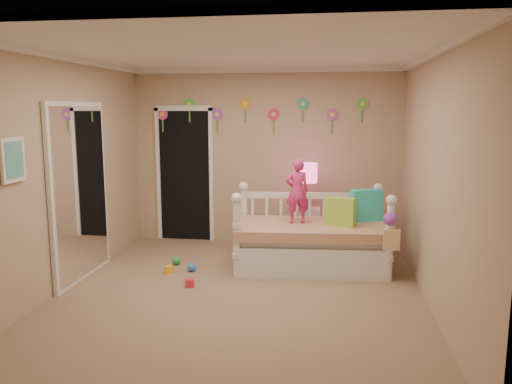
% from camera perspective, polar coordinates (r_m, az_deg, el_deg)
% --- Properties ---
extents(floor, '(4.00, 4.50, 0.01)m').
position_cam_1_polar(floor, '(5.63, -1.93, -11.58)').
color(floor, '#7F684C').
rests_on(floor, ground).
extents(ceiling, '(4.00, 4.50, 0.01)m').
position_cam_1_polar(ceiling, '(5.29, -2.09, 15.74)').
color(ceiling, white).
rests_on(ceiling, floor).
extents(back_wall, '(4.00, 0.01, 2.60)m').
position_cam_1_polar(back_wall, '(7.52, 1.07, 3.93)').
color(back_wall, tan).
rests_on(back_wall, floor).
extents(left_wall, '(0.01, 4.50, 2.60)m').
position_cam_1_polar(left_wall, '(5.99, -21.18, 1.91)').
color(left_wall, tan).
rests_on(left_wall, floor).
extents(right_wall, '(0.01, 4.50, 2.60)m').
position_cam_1_polar(right_wall, '(5.33, 19.68, 1.13)').
color(right_wall, tan).
rests_on(right_wall, floor).
extents(crown_molding, '(4.00, 4.50, 0.06)m').
position_cam_1_polar(crown_molding, '(5.29, -2.09, 15.41)').
color(crown_molding, white).
rests_on(crown_molding, ceiling).
extents(daybed, '(1.99, 1.17, 1.04)m').
position_cam_1_polar(daybed, '(6.43, 6.27, -4.11)').
color(daybed, white).
rests_on(daybed, floor).
extents(pillow_turquoise, '(0.44, 0.29, 0.41)m').
position_cam_1_polar(pillow_turquoise, '(6.65, 12.43, -1.49)').
color(pillow_turquoise, '#2AD2BE').
rests_on(pillow_turquoise, daybed).
extents(pillow_lime, '(0.40, 0.24, 0.35)m').
position_cam_1_polar(pillow_lime, '(6.34, 9.53, -2.21)').
color(pillow_lime, '#9CD13F').
rests_on(pillow_lime, daybed).
extents(child, '(0.34, 0.27, 0.82)m').
position_cam_1_polar(child, '(6.37, 4.69, 0.09)').
color(child, '#DC3281').
rests_on(child, daybed).
extents(nightstand, '(0.40, 0.31, 0.63)m').
position_cam_1_polar(nightstand, '(7.18, 5.70, -4.32)').
color(nightstand, white).
rests_on(nightstand, floor).
extents(table_lamp, '(0.29, 0.29, 0.64)m').
position_cam_1_polar(table_lamp, '(7.05, 5.79, 1.54)').
color(table_lamp, '#EE1F76').
rests_on(table_lamp, nightstand).
extents(closet_doorway, '(0.90, 0.04, 2.07)m').
position_cam_1_polar(closet_doorway, '(7.79, -8.12, 2.07)').
color(closet_doorway, black).
rests_on(closet_doorway, back_wall).
extents(flower_decals, '(3.40, 0.02, 0.50)m').
position_cam_1_polar(flower_decals, '(7.48, 0.38, 8.82)').
color(flower_decals, '#B2668C').
rests_on(flower_decals, back_wall).
extents(mirror_closet, '(0.07, 1.30, 2.10)m').
position_cam_1_polar(mirror_closet, '(6.27, -19.39, 0.00)').
color(mirror_closet, white).
rests_on(mirror_closet, left_wall).
extents(wall_picture, '(0.05, 0.34, 0.42)m').
position_cam_1_polar(wall_picture, '(5.19, -25.91, 3.31)').
color(wall_picture, white).
rests_on(wall_picture, left_wall).
extents(hanging_bag, '(0.20, 0.16, 0.36)m').
position_cam_1_polar(hanging_bag, '(5.92, 14.98, -4.46)').
color(hanging_bag, beige).
rests_on(hanging_bag, daybed).
extents(toy_scatter, '(1.08, 1.45, 0.11)m').
position_cam_1_polar(toy_scatter, '(6.17, -7.71, -9.21)').
color(toy_scatter, '#996666').
rests_on(toy_scatter, floor).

